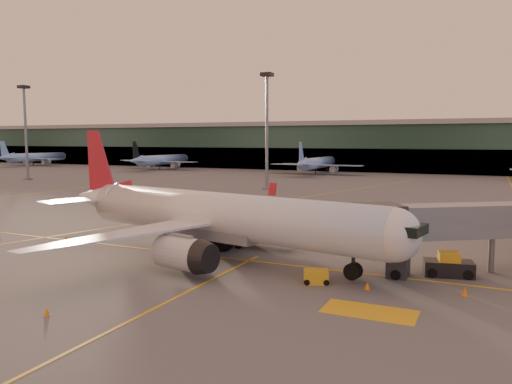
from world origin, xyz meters
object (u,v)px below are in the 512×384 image
at_px(catering_truck, 226,219).
at_px(pushback_tug, 449,266).
at_px(main_airplane, 212,216).
at_px(gpu_cart, 316,277).

xyz_separation_m(catering_truck, pushback_tug, (22.31, -3.17, -1.87)).
height_order(main_airplane, pushback_tug, main_airplane).
distance_m(main_airplane, catering_truck, 6.10).
relative_size(gpu_cart, pushback_tug, 0.52).
height_order(main_airplane, catering_truck, main_airplane).
xyz_separation_m(catering_truck, gpu_cart, (13.20, -9.89, -2.13)).
height_order(gpu_cart, pushback_tug, pushback_tug).
bearing_deg(gpu_cart, main_airplane, 136.98).
bearing_deg(gpu_cart, catering_truck, 119.82).
bearing_deg(pushback_tug, gpu_cart, -155.40).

